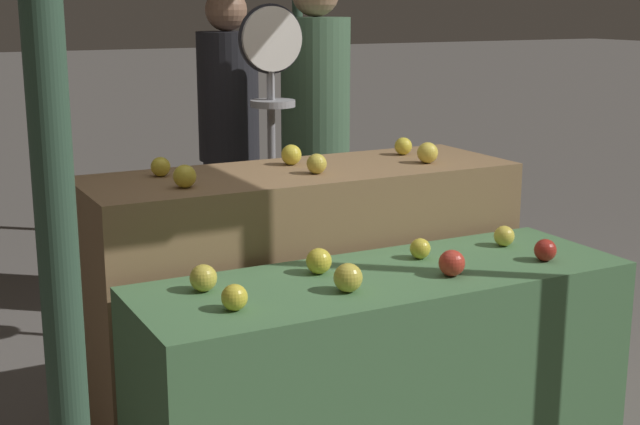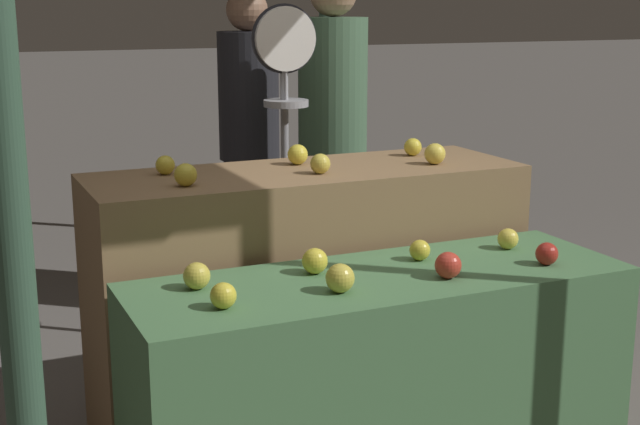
# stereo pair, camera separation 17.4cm
# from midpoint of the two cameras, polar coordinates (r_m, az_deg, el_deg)

# --- Properties ---
(display_counter_front) EXTENTS (1.64, 0.55, 0.76)m
(display_counter_front) POSITION_cam_midpoint_polar(r_m,az_deg,el_deg) (2.99, 2.39, -10.97)
(display_counter_front) COLOR #4C7A4C
(display_counter_front) RESTS_ON ground_plane
(display_counter_back) EXTENTS (1.64, 0.55, 1.00)m
(display_counter_back) POSITION_cam_midpoint_polar(r_m,az_deg,el_deg) (3.45, -2.57, -5.50)
(display_counter_back) COLOR olive
(display_counter_back) RESTS_ON ground_plane
(apple_front_0) EXTENTS (0.08, 0.08, 0.08)m
(apple_front_0) POSITION_cam_midpoint_polar(r_m,az_deg,el_deg) (2.54, -7.46, -5.43)
(apple_front_0) COLOR gold
(apple_front_0) RESTS_ON display_counter_front
(apple_front_1) EXTENTS (0.09, 0.09, 0.09)m
(apple_front_1) POSITION_cam_midpoint_polar(r_m,az_deg,el_deg) (2.67, -0.06, -4.21)
(apple_front_1) COLOR gold
(apple_front_1) RESTS_ON display_counter_front
(apple_front_2) EXTENTS (0.09, 0.09, 0.09)m
(apple_front_2) POSITION_cam_midpoint_polar(r_m,az_deg,el_deg) (2.85, 6.71, -3.25)
(apple_front_2) COLOR red
(apple_front_2) RESTS_ON display_counter_front
(apple_front_3) EXTENTS (0.08, 0.08, 0.08)m
(apple_front_3) POSITION_cam_midpoint_polar(r_m,az_deg,el_deg) (3.07, 12.65, -2.38)
(apple_front_3) COLOR #AD281E
(apple_front_3) RESTS_ON display_counter_front
(apple_front_4) EXTENTS (0.08, 0.08, 0.08)m
(apple_front_4) POSITION_cam_midpoint_polar(r_m,az_deg,el_deg) (2.72, -9.31, -4.17)
(apple_front_4) COLOR gold
(apple_front_4) RESTS_ON display_counter_front
(apple_front_5) EXTENTS (0.08, 0.08, 0.08)m
(apple_front_5) POSITION_cam_midpoint_polar(r_m,az_deg,el_deg) (2.85, -1.82, -3.14)
(apple_front_5) COLOR gold
(apple_front_5) RESTS_ON display_counter_front
(apple_front_6) EXTENTS (0.07, 0.07, 0.07)m
(apple_front_6) POSITION_cam_midpoint_polar(r_m,az_deg,el_deg) (3.03, 4.80, -2.33)
(apple_front_6) COLOR gold
(apple_front_6) RESTS_ON display_counter_front
(apple_front_7) EXTENTS (0.07, 0.07, 0.07)m
(apple_front_7) POSITION_cam_midpoint_polar(r_m,az_deg,el_deg) (3.23, 10.20, -1.50)
(apple_front_7) COLOR yellow
(apple_front_7) RESTS_ON display_counter_front
(apple_back_0) EXTENTS (0.08, 0.08, 0.08)m
(apple_back_0) POSITION_cam_midpoint_polar(r_m,az_deg,el_deg) (3.03, -10.29, 2.29)
(apple_back_0) COLOR gold
(apple_back_0) RESTS_ON display_counter_back
(apple_back_1) EXTENTS (0.07, 0.07, 0.07)m
(apple_back_1) POSITION_cam_midpoint_polar(r_m,az_deg,el_deg) (3.23, -1.76, 3.13)
(apple_back_1) COLOR gold
(apple_back_1) RESTS_ON display_counter_back
(apple_back_2) EXTENTS (0.08, 0.08, 0.08)m
(apple_back_2) POSITION_cam_midpoint_polar(r_m,az_deg,el_deg) (3.46, 5.47, 3.82)
(apple_back_2) COLOR yellow
(apple_back_2) RESTS_ON display_counter_back
(apple_back_3) EXTENTS (0.07, 0.07, 0.07)m
(apple_back_3) POSITION_cam_midpoint_polar(r_m,az_deg,el_deg) (3.25, -11.69, 2.88)
(apple_back_3) COLOR gold
(apple_back_3) RESTS_ON display_counter_back
(apple_back_4) EXTENTS (0.08, 0.08, 0.08)m
(apple_back_4) POSITION_cam_midpoint_polar(r_m,az_deg,el_deg) (3.42, -3.31, 3.70)
(apple_back_4) COLOR gold
(apple_back_4) RESTS_ON display_counter_back
(apple_back_5) EXTENTS (0.07, 0.07, 0.07)m
(apple_back_5) POSITION_cam_midpoint_polar(r_m,az_deg,el_deg) (3.65, 3.99, 4.25)
(apple_back_5) COLOR gold
(apple_back_5) RESTS_ON display_counter_back
(produce_scale) EXTENTS (0.30, 0.20, 1.61)m
(produce_scale) POSITION_cam_midpoint_polar(r_m,az_deg,el_deg) (3.99, -4.35, 7.05)
(produce_scale) COLOR #99999E
(produce_scale) RESTS_ON ground_plane
(person_vendor_at_scale) EXTENTS (0.36, 0.36, 1.78)m
(person_vendor_at_scale) POSITION_cam_midpoint_polar(r_m,az_deg,el_deg) (4.46, -1.42, 5.86)
(person_vendor_at_scale) COLOR #2D2D38
(person_vendor_at_scale) RESTS_ON ground_plane
(person_customer_left) EXTENTS (0.38, 0.38, 1.69)m
(person_customer_left) POSITION_cam_midpoint_polar(r_m,az_deg,el_deg) (4.85, -6.89, 5.73)
(person_customer_left) COLOR #2D2D38
(person_customer_left) RESTS_ON ground_plane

